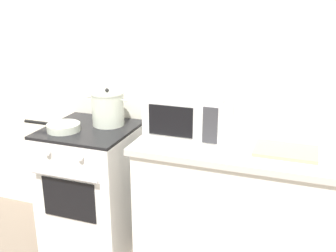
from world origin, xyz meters
TOP-DOWN VIEW (x-y plane):
  - back_wall at (0.30, 0.97)m, footprint 4.40×0.10m
  - lower_cabinet_right at (0.90, 0.62)m, footprint 1.64×0.56m
  - countertop_right at (0.90, 0.62)m, footprint 1.70×0.60m
  - stove at (-0.35, 0.60)m, footprint 0.60×0.64m
  - stock_pot at (-0.26, 0.71)m, footprint 0.31×0.23m
  - frying_pan at (-0.49, 0.49)m, footprint 0.42×0.22m
  - microwave at (0.35, 0.68)m, footprint 0.50×0.37m
  - cutting_board at (0.96, 0.60)m, footprint 0.36×0.26m

SIDE VIEW (x-z plane):
  - lower_cabinet_right at x=0.90m, z-range 0.00..0.88m
  - stove at x=-0.35m, z-range 0.00..0.92m
  - countertop_right at x=0.90m, z-range 0.88..0.92m
  - cutting_board at x=0.96m, z-range 0.92..0.94m
  - frying_pan at x=-0.49m, z-range 0.92..0.97m
  - stock_pot at x=-0.26m, z-range 0.91..1.17m
  - microwave at x=0.35m, z-range 0.92..1.22m
  - back_wall at x=0.30m, z-range 0.00..2.50m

